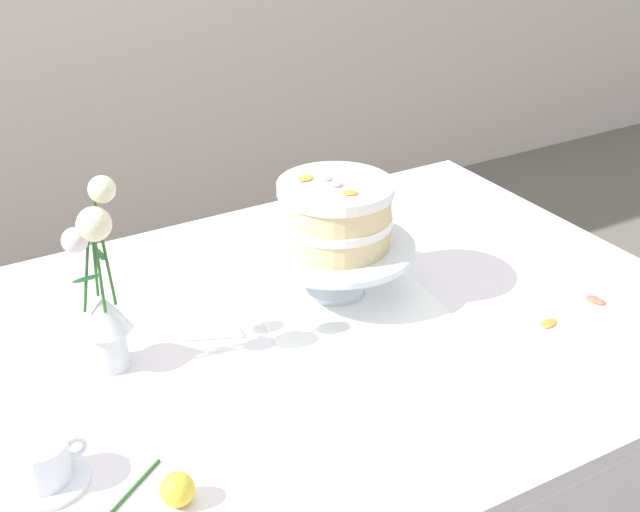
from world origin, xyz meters
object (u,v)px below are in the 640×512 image
(cake_stand, at_px, (335,253))
(flower_vase, at_px, (101,293))
(dining_table, at_px, (311,377))
(teacup, at_px, (41,465))
(fallen_rose, at_px, (176,489))
(layer_cake, at_px, (336,214))

(cake_stand, bearing_deg, flower_vase, -177.94)
(dining_table, height_order, teacup, teacup)
(fallen_rose, bearing_deg, cake_stand, 37.97)
(layer_cake, xyz_separation_m, flower_vase, (-0.44, -0.02, -0.03))
(flower_vase, bearing_deg, fallen_rose, -94.83)
(dining_table, bearing_deg, teacup, -164.82)
(flower_vase, bearing_deg, teacup, -127.53)
(cake_stand, relative_size, fallen_rose, 2.51)
(dining_table, relative_size, fallen_rose, 12.11)
(dining_table, relative_size, layer_cake, 6.76)
(layer_cake, xyz_separation_m, fallen_rose, (-0.47, -0.36, -0.14))
(dining_table, bearing_deg, layer_cake, 42.56)
(flower_vase, xyz_separation_m, teacup, (-0.17, -0.22, -0.11))
(fallen_rose, bearing_deg, teacup, 137.19)
(flower_vase, xyz_separation_m, fallen_rose, (-0.03, -0.35, -0.11))
(cake_stand, distance_m, teacup, 0.65)
(flower_vase, distance_m, teacup, 0.30)
(cake_stand, bearing_deg, dining_table, -137.46)
(layer_cake, bearing_deg, dining_table, -137.44)
(dining_table, height_order, flower_vase, flower_vase)
(cake_stand, xyz_separation_m, fallen_rose, (-0.47, -0.36, -0.06))
(fallen_rose, bearing_deg, flower_vase, 85.17)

